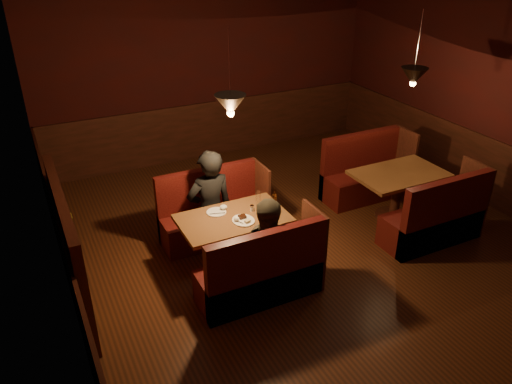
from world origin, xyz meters
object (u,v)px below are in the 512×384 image
main_table (234,228)px  diner_a (209,187)px  diner_b (272,233)px  main_bench_far (213,217)px  second_bench_near (436,222)px  main_bench_near (263,277)px  second_bench_far (365,177)px  second_table (398,184)px

main_table → diner_a: (-0.08, 0.57, 0.31)m
diner_a → diner_b: bearing=102.0°
main_bench_far → second_bench_near: size_ratio=1.01×
main_bench_near → second_bench_far: bearing=31.0°
second_bench_far → diner_a: bearing=-175.0°
second_table → second_bench_near: bearing=-87.8°
second_table → main_bench_near: bearing=-162.9°
main_bench_near → second_bench_near: 2.55m
main_bench_far → diner_b: 1.40m
main_table → main_bench_far: bearing=88.9°
main_bench_near → second_bench_far: size_ratio=1.01×
main_bench_far → main_bench_near: bearing=-90.0°
main_table → main_bench_far: 0.76m
second_table → main_bench_far: bearing=165.0°
main_table → diner_a: 0.66m
second_table → diner_a: (-2.61, 0.52, 0.31)m
main_table → diner_b: (0.18, -0.59, 0.21)m
main_table → second_table: bearing=1.1°
main_table → second_table: (2.53, 0.05, -0.00)m
main_bench_far → main_bench_near: 1.45m
second_table → diner_b: diner_b is taller
second_table → diner_a: size_ratio=0.75×
second_table → second_bench_near: size_ratio=0.90×
second_table → second_bench_far: bearing=87.8°
second_bench_far → second_bench_near: (0.00, -1.50, 0.00)m
main_bench_near → second_bench_near: size_ratio=1.01×
main_bench_near → diner_a: 1.41m
main_table → main_bench_near: size_ratio=0.91×
main_table → main_bench_far: size_ratio=0.91×
main_bench_near → diner_a: size_ratio=0.84×
main_table → diner_b: size_ratio=0.86×
main_bench_near → second_bench_far: (2.55, 1.53, 0.01)m
main_bench_far → diner_b: size_ratio=0.95×
main_table → second_bench_near: size_ratio=0.92×
second_bench_far → diner_b: bearing=-149.6°
main_table → second_bench_near: (2.56, -0.70, -0.21)m
diner_b → second_bench_far: bearing=35.5°
main_table → second_bench_near: second_bench_near is taller
second_bench_far → diner_b: (-2.38, -1.39, 0.43)m
main_table → diner_a: size_ratio=0.76×
main_bench_far → diner_a: 0.56m
diner_b → main_table: bearing=112.4°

